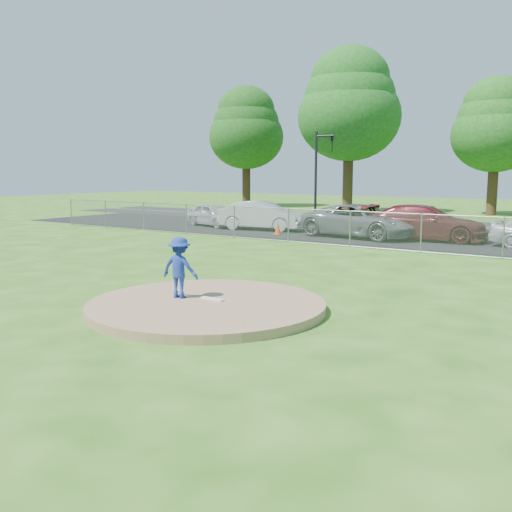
# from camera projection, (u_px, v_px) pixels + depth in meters

# --- Properties ---
(ground) EXTENTS (120.00, 120.00, 0.00)m
(ground) POSITION_uv_depth(u_px,v_px,m) (376.00, 257.00, 21.17)
(ground) COLOR #285913
(ground) RESTS_ON ground
(pitchers_mound) EXTENTS (5.40, 5.40, 0.20)m
(pitchers_mound) POSITION_uv_depth(u_px,v_px,m) (207.00, 306.00, 12.95)
(pitchers_mound) COLOR #8F6F4E
(pitchers_mound) RESTS_ON ground
(pitching_rubber) EXTENTS (0.60, 0.15, 0.04)m
(pitching_rubber) POSITION_uv_depth(u_px,v_px,m) (212.00, 299.00, 13.10)
(pitching_rubber) COLOR white
(pitching_rubber) RESTS_ON pitchers_mound
(chain_link_fence) EXTENTS (40.00, 0.06, 1.50)m
(chain_link_fence) POSITION_uv_depth(u_px,v_px,m) (396.00, 232.00, 22.70)
(chain_link_fence) COLOR gray
(chain_link_fence) RESTS_ON ground
(parking_lot) EXTENTS (50.00, 8.00, 0.01)m
(parking_lot) POSITION_uv_depth(u_px,v_px,m) (430.00, 239.00, 26.50)
(parking_lot) COLOR black
(parking_lot) RESTS_ON ground
(street) EXTENTS (60.00, 7.00, 0.01)m
(street) POSITION_uv_depth(u_px,v_px,m) (471.00, 227.00, 32.64)
(street) COLOR black
(street) RESTS_ON ground
(tree_far_left) EXTENTS (6.72, 6.72, 10.74)m
(tree_far_left) POSITION_uv_depth(u_px,v_px,m) (246.00, 128.00, 51.17)
(tree_far_left) COLOR #351F13
(tree_far_left) RESTS_ON ground
(tree_left) EXTENTS (7.84, 7.84, 12.53)m
(tree_left) POSITION_uv_depth(u_px,v_px,m) (350.00, 104.00, 43.27)
(tree_left) COLOR #362613
(tree_left) RESTS_ON ground
(tree_center) EXTENTS (6.16, 6.16, 9.84)m
(tree_center) POSITION_uv_depth(u_px,v_px,m) (496.00, 124.00, 40.45)
(tree_center) COLOR #392515
(tree_center) RESTS_ON ground
(traffic_signal_left) EXTENTS (1.28, 0.20, 5.60)m
(traffic_signal_left) POSITION_uv_depth(u_px,v_px,m) (319.00, 168.00, 35.36)
(traffic_signal_left) COLOR black
(traffic_signal_left) RESTS_ON ground
(pitcher) EXTENTS (0.99, 0.66, 1.42)m
(pitcher) POSITION_uv_depth(u_px,v_px,m) (180.00, 267.00, 13.25)
(pitcher) COLOR navy
(pitcher) RESTS_ON pitchers_mound
(traffic_cone) EXTENTS (0.32, 0.32, 0.62)m
(traffic_cone) POSITION_uv_depth(u_px,v_px,m) (278.00, 228.00, 28.57)
(traffic_cone) COLOR #FF550D
(traffic_cone) RESTS_ON parking_lot
(parked_car_silver) EXTENTS (4.10, 2.46, 1.31)m
(parked_car_silver) POSITION_uv_depth(u_px,v_px,m) (213.00, 215.00, 32.83)
(parked_car_silver) COLOR silver
(parked_car_silver) RESTS_ON parking_lot
(parked_car_white) EXTENTS (4.92, 2.43, 1.55)m
(parked_car_white) POSITION_uv_depth(u_px,v_px,m) (262.00, 216.00, 30.70)
(parked_car_white) COLOR silver
(parked_car_white) RESTS_ON parking_lot
(parked_car_gray) EXTENTS (5.97, 3.34, 1.58)m
(parked_car_gray) POSITION_uv_depth(u_px,v_px,m) (361.00, 221.00, 27.22)
(parked_car_gray) COLOR slate
(parked_car_gray) RESTS_ON parking_lot
(parked_car_darkred) EXTENTS (5.74, 2.80, 1.61)m
(parked_car_darkred) POSITION_uv_depth(u_px,v_px,m) (425.00, 223.00, 26.10)
(parked_car_darkred) COLOR maroon
(parked_car_darkred) RESTS_ON parking_lot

